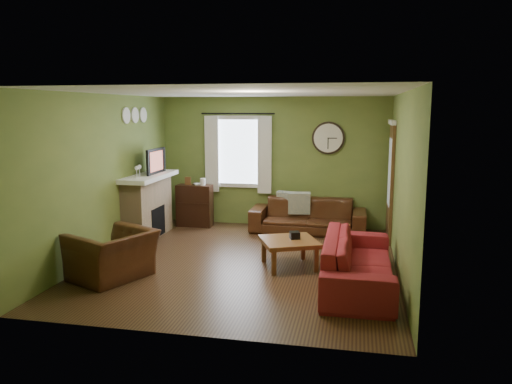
% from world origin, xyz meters
% --- Properties ---
extents(floor, '(4.60, 5.20, 0.00)m').
position_xyz_m(floor, '(0.00, 0.00, 0.00)').
color(floor, '#422B1A').
rests_on(floor, ground).
extents(ceiling, '(4.60, 5.20, 0.00)m').
position_xyz_m(ceiling, '(0.00, 0.00, 2.60)').
color(ceiling, white).
rests_on(ceiling, ground).
extents(wall_left, '(0.00, 5.20, 2.60)m').
position_xyz_m(wall_left, '(-2.30, 0.00, 1.30)').
color(wall_left, olive).
rests_on(wall_left, ground).
extents(wall_right, '(0.00, 5.20, 2.60)m').
position_xyz_m(wall_right, '(2.30, 0.00, 1.30)').
color(wall_right, olive).
rests_on(wall_right, ground).
extents(wall_back, '(4.60, 0.00, 2.60)m').
position_xyz_m(wall_back, '(0.00, 2.60, 1.30)').
color(wall_back, olive).
rests_on(wall_back, ground).
extents(wall_front, '(4.60, 0.00, 2.60)m').
position_xyz_m(wall_front, '(0.00, -2.60, 1.30)').
color(wall_front, olive).
rests_on(wall_front, ground).
extents(fireplace, '(0.40, 1.40, 1.10)m').
position_xyz_m(fireplace, '(-2.10, 1.15, 0.55)').
color(fireplace, tan).
rests_on(fireplace, floor).
extents(firebox, '(0.04, 0.60, 0.55)m').
position_xyz_m(firebox, '(-1.91, 1.15, 0.30)').
color(firebox, black).
rests_on(firebox, fireplace).
extents(mantel, '(0.58, 1.60, 0.08)m').
position_xyz_m(mantel, '(-2.07, 1.15, 1.14)').
color(mantel, white).
rests_on(mantel, fireplace).
extents(tv, '(0.08, 0.60, 0.35)m').
position_xyz_m(tv, '(-2.05, 1.30, 1.35)').
color(tv, black).
rests_on(tv, mantel).
extents(tv_screen, '(0.02, 0.62, 0.36)m').
position_xyz_m(tv_screen, '(-1.97, 1.30, 1.41)').
color(tv_screen, '#994C3F').
rests_on(tv_screen, mantel).
extents(medallion_left, '(0.28, 0.28, 0.03)m').
position_xyz_m(medallion_left, '(-2.28, 0.80, 2.25)').
color(medallion_left, white).
rests_on(medallion_left, wall_left).
extents(medallion_mid, '(0.28, 0.28, 0.03)m').
position_xyz_m(medallion_mid, '(-2.28, 1.15, 2.25)').
color(medallion_mid, white).
rests_on(medallion_mid, wall_left).
extents(medallion_right, '(0.28, 0.28, 0.03)m').
position_xyz_m(medallion_right, '(-2.28, 1.50, 2.25)').
color(medallion_right, white).
rests_on(medallion_right, wall_left).
extents(window_pane, '(1.00, 0.02, 1.30)m').
position_xyz_m(window_pane, '(-0.70, 2.58, 1.50)').
color(window_pane, silver).
rests_on(window_pane, wall_back).
extents(curtain_rod, '(0.03, 0.03, 1.50)m').
position_xyz_m(curtain_rod, '(-0.70, 2.48, 2.27)').
color(curtain_rod, black).
rests_on(curtain_rod, wall_back).
extents(curtain_left, '(0.28, 0.04, 1.55)m').
position_xyz_m(curtain_left, '(-1.25, 2.48, 1.45)').
color(curtain_left, silver).
rests_on(curtain_left, wall_back).
extents(curtain_right, '(0.28, 0.04, 1.55)m').
position_xyz_m(curtain_right, '(-0.15, 2.48, 1.45)').
color(curtain_right, silver).
rests_on(curtain_right, wall_back).
extents(wall_clock, '(0.64, 0.06, 0.64)m').
position_xyz_m(wall_clock, '(1.10, 2.55, 1.80)').
color(wall_clock, white).
rests_on(wall_clock, wall_back).
extents(door, '(0.05, 0.90, 2.10)m').
position_xyz_m(door, '(2.27, 1.85, 1.05)').
color(door, brown).
rests_on(door, floor).
extents(bookshelf, '(0.71, 0.30, 0.85)m').
position_xyz_m(bookshelf, '(-1.54, 2.18, 0.42)').
color(bookshelf, black).
rests_on(bookshelf, floor).
extents(book, '(0.26, 0.29, 0.02)m').
position_xyz_m(book, '(-1.55, 2.22, 0.96)').
color(book, brown).
rests_on(book, bookshelf).
extents(sofa_brown, '(2.20, 0.86, 0.64)m').
position_xyz_m(sofa_brown, '(0.77, 2.15, 0.32)').
color(sofa_brown, '#3C1E0F').
rests_on(sofa_brown, floor).
extents(pillow_left, '(0.44, 0.18, 0.43)m').
position_xyz_m(pillow_left, '(0.59, 2.22, 0.55)').
color(pillow_left, '#9AA194').
rests_on(pillow_left, sofa_brown).
extents(pillow_right, '(0.41, 0.23, 0.39)m').
position_xyz_m(pillow_right, '(0.32, 2.37, 0.55)').
color(pillow_right, '#9AA194').
rests_on(pillow_right, sofa_brown).
extents(sofa_red, '(0.90, 2.30, 0.67)m').
position_xyz_m(sofa_red, '(1.73, -0.68, 0.34)').
color(sofa_red, maroon).
rests_on(sofa_red, floor).
extents(armchair, '(1.26, 1.33, 0.68)m').
position_xyz_m(armchair, '(-1.65, -1.10, 0.34)').
color(armchair, '#3C1E0F').
rests_on(armchair, floor).
extents(coffee_table, '(1.05, 1.05, 0.42)m').
position_xyz_m(coffee_table, '(0.71, -0.08, 0.21)').
color(coffee_table, brown).
rests_on(coffee_table, floor).
extents(tissue_box, '(0.18, 0.18, 0.11)m').
position_xyz_m(tissue_box, '(0.78, -0.01, 0.40)').
color(tissue_box, black).
rests_on(tissue_box, coffee_table).
extents(wine_glass_a, '(0.07, 0.07, 0.21)m').
position_xyz_m(wine_glass_a, '(-2.05, 0.64, 1.28)').
color(wine_glass_a, white).
rests_on(wine_glass_a, mantel).
extents(wine_glass_b, '(0.08, 0.08, 0.22)m').
position_xyz_m(wine_glass_b, '(-2.05, 0.75, 1.29)').
color(wine_glass_b, white).
rests_on(wine_glass_b, mantel).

